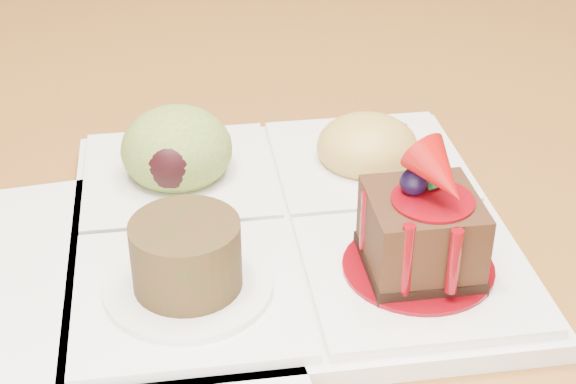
{
  "coord_description": "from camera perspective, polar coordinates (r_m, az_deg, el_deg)",
  "views": [
    {
      "loc": [
        0.02,
        -0.65,
        1.06
      ],
      "look_at": [
        -0.0,
        -0.21,
        0.79
      ],
      "focal_mm": 55.0,
      "sensor_mm": 36.0,
      "label": 1
    }
  ],
  "objects": [
    {
      "name": "sampler_plate",
      "position": [
        0.53,
        -0.26,
        -1.14
      ],
      "size": [
        0.31,
        0.31,
        0.1
      ],
      "rotation": [
        0.0,
        0.0,
        0.2
      ],
      "color": "silver",
      "rests_on": "dining_table"
    },
    {
      "name": "second_plate",
      "position": [
        0.49,
        -16.57,
        -8.04
      ],
      "size": [
        0.33,
        0.33,
        0.01
      ],
      "primitive_type": "cube",
      "rotation": [
        0.0,
        0.0,
        0.31
      ],
      "color": "silver",
      "rests_on": "dining_table"
    },
    {
      "name": "dining_table",
      "position": [
        0.75,
        1.04,
        1.78
      ],
      "size": [
        1.0,
        1.8,
        0.75
      ],
      "color": "olive",
      "rests_on": "ground"
    }
  ]
}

